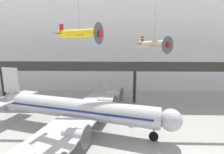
# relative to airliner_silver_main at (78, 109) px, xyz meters

# --- Properties ---
(hangar_back_wall) EXTENTS (140.00, 3.00, 27.83)m
(hangar_back_wall) POSITION_rel_airliner_silver_main_xyz_m (10.14, 23.21, 10.56)
(hangar_back_wall) COLOR white
(hangar_back_wall) RESTS_ON ground
(mezzanine_walkway) EXTENTS (110.00, 3.20, 9.63)m
(mezzanine_walkway) POSITION_rel_airliner_silver_main_xyz_m (10.14, 11.72, 4.63)
(mezzanine_walkway) COLOR #2D2B28
(mezzanine_walkway) RESTS_ON ground
(airliner_silver_main) EXTENTS (30.68, 35.53, 9.38)m
(airliner_silver_main) POSITION_rel_airliner_silver_main_xyz_m (0.00, 0.00, 0.00)
(airliner_silver_main) COLOR #B7BABF
(airliner_silver_main) RESTS_ON ground
(suspended_plane_yellow_lowwing) EXTENTS (6.28, 7.31, 8.44)m
(suspended_plane_yellow_lowwing) POSITION_rel_airliner_silver_main_xyz_m (1.42, -3.24, 11.39)
(suspended_plane_yellow_lowwing) COLOR yellow
(suspended_plane_cream_biplane) EXTENTS (8.35, 7.73, 10.34)m
(suspended_plane_cream_biplane) POSITION_rel_airliner_silver_main_xyz_m (13.55, 10.35, 9.93)
(suspended_plane_cream_biplane) COLOR beige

